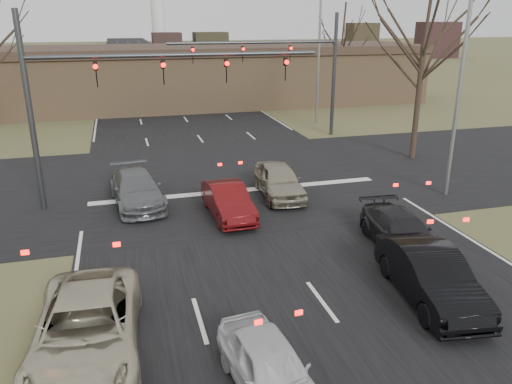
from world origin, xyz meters
TOP-DOWN VIEW (x-y plane):
  - ground at (0.00, 0.00)m, footprint 360.00×360.00m
  - road_main at (0.00, 60.00)m, footprint 14.00×300.00m
  - road_cross at (0.00, 15.00)m, footprint 200.00×14.00m
  - building at (2.00, 38.00)m, footprint 42.40×10.40m
  - mast_arm_near at (-5.23, 13.00)m, footprint 12.12×0.24m
  - mast_arm_far at (6.18, 23.00)m, footprint 11.12×0.24m
  - streetlight_right_near at (8.82, 10.00)m, footprint 2.34×0.25m
  - streetlight_right_far at (9.32, 27.00)m, footprint 2.34×0.25m
  - tree_right_far at (15.00, 35.00)m, footprint 5.40×5.40m
  - car_silver_suv at (-6.28, 2.29)m, footprint 2.73×5.41m
  - car_white_sedan at (-2.48, -0.06)m, footprint 1.88×3.79m
  - car_black_hatch at (3.00, 2.34)m, footprint 2.19×4.75m
  - car_charcoal_sedan at (4.00, 5.55)m, footprint 2.12×4.46m
  - car_grey_ahead at (-4.65, 12.50)m, footprint 2.44×5.00m
  - car_red_ahead at (-1.16, 10.06)m, footprint 1.58×4.12m
  - car_silver_ahead at (1.59, 11.89)m, footprint 2.02×4.43m

SIDE VIEW (x-z plane):
  - ground at x=0.00m, z-range 0.00..0.00m
  - road_main at x=0.00m, z-range 0.00..0.02m
  - road_cross at x=0.00m, z-range 0.00..0.03m
  - car_white_sedan at x=-2.48m, z-range 0.00..1.24m
  - car_charcoal_sedan at x=4.00m, z-range 0.00..1.25m
  - car_red_ahead at x=-1.16m, z-range 0.00..1.34m
  - car_grey_ahead at x=-4.65m, z-range 0.00..1.40m
  - car_silver_suv at x=-6.28m, z-range 0.00..1.47m
  - car_silver_ahead at x=1.59m, z-range 0.00..1.47m
  - car_black_hatch at x=3.00m, z-range 0.00..1.51m
  - building at x=2.00m, z-range 0.02..5.32m
  - mast_arm_far at x=6.18m, z-range 1.02..9.02m
  - mast_arm_near at x=-5.23m, z-range 1.07..9.07m
  - streetlight_right_near at x=8.82m, z-range 0.59..10.59m
  - streetlight_right_far at x=9.32m, z-range 0.59..10.59m
  - tree_right_far at x=15.00m, z-range 2.46..11.46m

